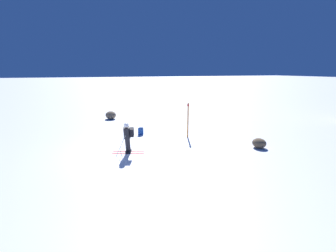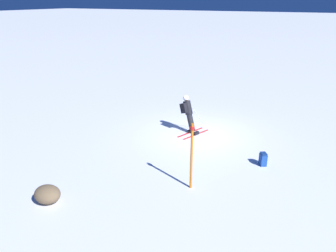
# 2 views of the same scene
# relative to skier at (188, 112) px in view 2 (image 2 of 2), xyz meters

# --- Properties ---
(ground_plane) EXTENTS (300.00, 300.00, 0.00)m
(ground_plane) POSITION_rel_skier_xyz_m (-0.52, 0.08, -0.97)
(ground_plane) COLOR white
(skier) EXTENTS (1.47, 1.74, 1.77)m
(skier) POSITION_rel_skier_xyz_m (0.00, 0.00, 0.00)
(skier) COLOR red
(skier) RESTS_ON ground
(spare_backpack) EXTENTS (0.35, 0.37, 0.50)m
(spare_backpack) POSITION_rel_skier_xyz_m (-3.82, 1.70, -0.72)
(spare_backpack) COLOR #194293
(spare_backpack) RESTS_ON ground
(exposed_boulder_0) EXTENTS (0.84, 0.71, 0.55)m
(exposed_boulder_0) POSITION_rel_skier_xyz_m (1.50, 7.13, -0.69)
(exposed_boulder_0) COLOR brown
(exposed_boulder_0) RESTS_ON ground
(trail_marker) EXTENTS (0.13, 0.13, 2.26)m
(trail_marker) POSITION_rel_skier_xyz_m (-2.06, 4.38, 0.27)
(trail_marker) COLOR orange
(trail_marker) RESTS_ON ground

